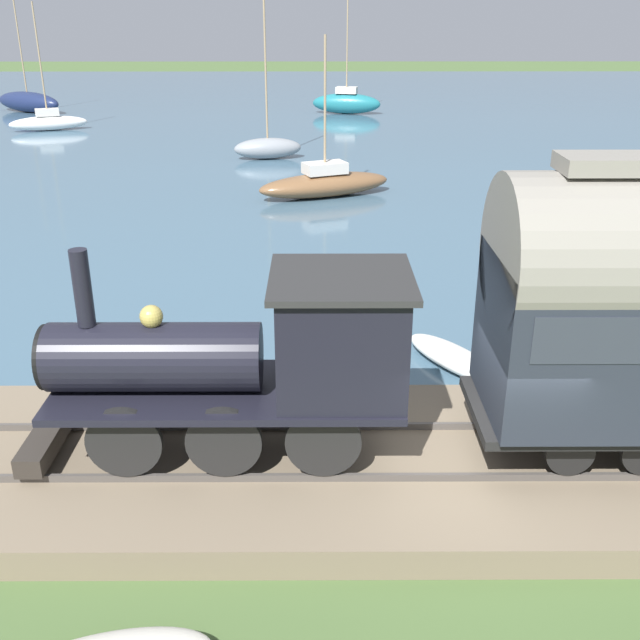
% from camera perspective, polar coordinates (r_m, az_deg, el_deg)
% --- Properties ---
extents(ground_plane, '(200.00, 200.00, 0.00)m').
position_cam_1_polar(ground_plane, '(12.83, 11.90, -12.69)').
color(ground_plane, '#476033').
extents(harbor_water, '(80.00, 80.00, 0.01)m').
position_cam_1_polar(harbor_water, '(53.85, 2.62, 15.04)').
color(harbor_water, '#426075').
rests_on(harbor_water, ground).
extents(rail_embankment, '(4.84, 56.00, 0.61)m').
position_cam_1_polar(rail_embankment, '(13.00, 11.64, -10.80)').
color(rail_embankment, '#756651').
rests_on(rail_embankment, ground).
extents(steam_locomotive, '(2.13, 6.12, 3.42)m').
position_cam_1_polar(steam_locomotive, '(11.73, -4.68, -2.55)').
color(steam_locomotive, black).
rests_on(steam_locomotive, rail_embankment).
extents(sailboat_teal, '(2.49, 5.18, 9.53)m').
position_cam_1_polar(sailboat_teal, '(56.49, 2.03, 16.24)').
color(sailboat_teal, '#1E707A').
rests_on(sailboat_teal, harbor_water).
extents(sailboat_gray, '(1.93, 3.64, 8.67)m').
position_cam_1_polar(sailboat_gray, '(39.50, -4.01, 13.01)').
color(sailboat_gray, gray).
rests_on(sailboat_gray, harbor_water).
extents(sailboat_white, '(2.71, 4.80, 7.52)m').
position_cam_1_polar(sailboat_white, '(51.62, -19.99, 14.03)').
color(sailboat_white, white).
rests_on(sailboat_white, harbor_water).
extents(sailboat_navy, '(4.61, 6.16, 9.28)m').
position_cam_1_polar(sailboat_navy, '(61.19, -21.34, 15.24)').
color(sailboat_navy, '#192347').
rests_on(sailboat_navy, harbor_water).
extents(sailboat_brown, '(3.74, 5.92, 6.30)m').
position_cam_1_polar(sailboat_brown, '(31.37, 0.37, 10.39)').
color(sailboat_brown, brown).
rests_on(sailboat_brown, harbor_water).
extents(rowboat_off_pier, '(2.85, 2.22, 0.43)m').
position_cam_1_polar(rowboat_off_pier, '(16.66, 10.18, -2.86)').
color(rowboat_off_pier, silver).
rests_on(rowboat_off_pier, harbor_water).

